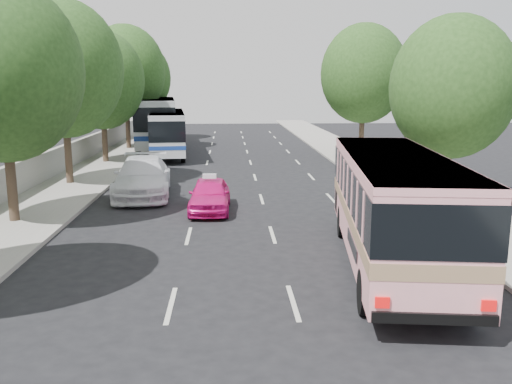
{
  "coord_description": "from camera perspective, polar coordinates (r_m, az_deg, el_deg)",
  "views": [
    {
      "loc": [
        -0.53,
        -14.08,
        5.09
      ],
      "look_at": [
        0.41,
        3.58,
        1.6
      ],
      "focal_mm": 38.0,
      "sensor_mm": 36.0,
      "label": 1
    }
  ],
  "objects": [
    {
      "name": "taxi_roof_sign",
      "position": [
        22.12,
        -4.92,
        1.68
      ],
      "size": [
        0.55,
        0.19,
        0.18
      ],
      "primitive_type": "cube",
      "rotation": [
        0.0,
        0.0,
        -0.02
      ],
      "color": "silver",
      "rests_on": "pink_taxi"
    },
    {
      "name": "tree_left_c",
      "position": [
        29.19,
        -19.61,
        12.56
      ],
      "size": [
        6.0,
        6.0,
        9.35
      ],
      "color": "#38281E",
      "rests_on": "ground"
    },
    {
      "name": "tree_left_f",
      "position": [
        52.66,
        -12.13,
        11.9
      ],
      "size": [
        5.88,
        5.88,
        9.16
      ],
      "color": "#38281E",
      "rests_on": "ground"
    },
    {
      "name": "white_pickup",
      "position": [
        25.8,
        -11.85,
        1.55
      ],
      "size": [
        3.02,
        6.34,
        1.78
      ],
      "primitive_type": "imported",
      "rotation": [
        0.0,
        0.0,
        0.09
      ],
      "color": "white",
      "rests_on": "ground"
    },
    {
      "name": "pink_bus",
      "position": [
        15.63,
        14.21,
        -0.59
      ],
      "size": [
        3.83,
        10.32,
        3.21
      ],
      "rotation": [
        0.0,
        0.0,
        -0.13
      ],
      "color": "#FDA3AC",
      "rests_on": "ground"
    },
    {
      "name": "tree_left_b",
      "position": [
        21.54,
        -25.12,
        12.07
      ],
      "size": [
        5.7,
        5.7,
        8.88
      ],
      "color": "#38281E",
      "rests_on": "ground"
    },
    {
      "name": "tree_left_e",
      "position": [
        44.75,
        -13.52,
        12.57
      ],
      "size": [
        6.3,
        6.3,
        9.82
      ],
      "color": "#38281E",
      "rests_on": "ground"
    },
    {
      "name": "tree_right_far",
      "position": [
        39.23,
        11.42,
        12.45
      ],
      "size": [
        6.0,
        6.0,
        9.35
      ],
      "color": "#38281E",
      "rests_on": "ground"
    },
    {
      "name": "sidewalk_right",
      "position": [
        35.61,
        11.7,
        2.8
      ],
      "size": [
        4.0,
        90.0,
        0.12
      ],
      "primitive_type": "cube",
      "color": "#9E998E",
      "rests_on": "ground"
    },
    {
      "name": "tree_right_near",
      "position": [
        23.91,
        20.25,
        10.76
      ],
      "size": [
        5.1,
        5.1,
        7.95
      ],
      "color": "#38281E",
      "rests_on": "ground"
    },
    {
      "name": "low_wall",
      "position": [
        35.7,
        -18.93,
        3.81
      ],
      "size": [
        0.3,
        90.0,
        1.5
      ],
      "primitive_type": "cube",
      "color": "#9E998E",
      "rests_on": "sidewalk_left"
    },
    {
      "name": "ground",
      "position": [
        14.98,
        -0.84,
        -8.7
      ],
      "size": [
        120.0,
        120.0,
        0.0
      ],
      "primitive_type": "plane",
      "color": "black",
      "rests_on": "ground"
    },
    {
      "name": "tour_coach_rear",
      "position": [
        45.04,
        -10.45,
        7.6
      ],
      "size": [
        4.37,
        13.77,
        4.05
      ],
      "rotation": [
        0.0,
        0.0,
        0.11
      ],
      "color": "white",
      "rests_on": "ground"
    },
    {
      "name": "tree_left_d",
      "position": [
        36.91,
        -15.87,
        11.58
      ],
      "size": [
        5.52,
        5.52,
        8.6
      ],
      "color": "#38281E",
      "rests_on": "ground"
    },
    {
      "name": "pink_taxi",
      "position": [
        22.26,
        -4.88,
        -0.29
      ],
      "size": [
        1.72,
        4.07,
        1.37
      ],
      "primitive_type": "imported",
      "rotation": [
        0.0,
        0.0,
        -0.02
      ],
      "color": "#E0137C",
      "rests_on": "ground"
    },
    {
      "name": "tour_coach_front",
      "position": [
        40.22,
        -9.28,
        6.52
      ],
      "size": [
        3.39,
        10.98,
        3.23
      ],
      "rotation": [
        0.0,
        0.0,
        0.1
      ],
      "color": "silver",
      "rests_on": "ground"
    },
    {
      "name": "sidewalk_left",
      "position": [
        35.36,
        -16.04,
        2.56
      ],
      "size": [
        4.0,
        90.0,
        0.15
      ],
      "primitive_type": "cube",
      "color": "#9E998E",
      "rests_on": "ground"
    }
  ]
}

